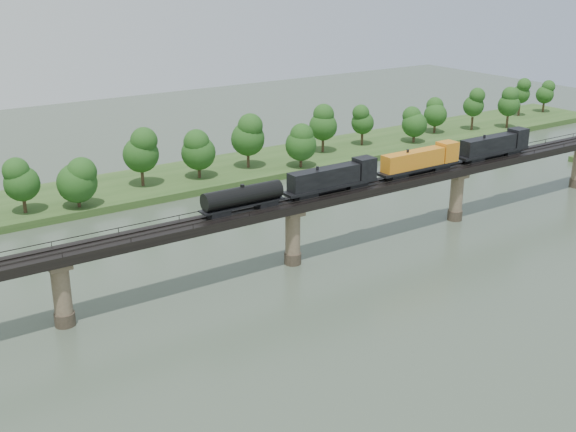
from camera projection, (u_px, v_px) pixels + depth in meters
ground at (412, 333)px, 102.28m from camera, size 400.00×400.00×0.00m
far_bank at (159, 183)px, 168.29m from camera, size 300.00×24.00×1.60m
bridge at (293, 234)px, 123.84m from camera, size 236.00×30.00×11.50m
bridge_superstructure at (293, 199)px, 121.71m from camera, size 220.00×4.90×0.75m
far_treeline at (131, 159)px, 157.76m from camera, size 289.06×17.54×13.60m
freight_train at (392, 167)px, 132.65m from camera, size 76.40×2.98×5.26m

